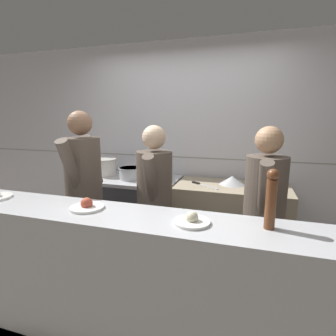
{
  "coord_description": "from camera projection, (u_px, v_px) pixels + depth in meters",
  "views": [
    {
      "loc": [
        0.8,
        -1.8,
        1.68
      ],
      "look_at": [
        0.01,
        0.74,
        1.15
      ],
      "focal_mm": 28.0,
      "sensor_mm": 36.0,
      "label": 1
    }
  ],
  "objects": [
    {
      "name": "pass_counter",
      "position": [
        126.0,
        285.0,
        1.84
      ],
      "size": [
        3.21,
        0.45,
        1.04
      ],
      "color": "#B7BABF",
      "rests_on": "ground_plane"
    },
    {
      "name": "oven_range",
      "position": [
        131.0,
        212.0,
        3.39
      ],
      "size": [
        1.21,
        0.71,
        0.91
      ],
      "color": "#38383D",
      "rests_on": "ground_plane"
    },
    {
      "name": "chef_line",
      "position": [
        264.0,
        215.0,
        2.12
      ],
      "size": [
        0.35,
        0.7,
        1.6
      ],
      "rotation": [
        0.0,
        0.0,
        -0.07
      ],
      "color": "black",
      "rests_on": "ground_plane"
    },
    {
      "name": "braising_pot",
      "position": [
        156.0,
        174.0,
        3.17
      ],
      "size": [
        0.29,
        0.29,
        0.16
      ],
      "color": "beige",
      "rests_on": "oven_range"
    },
    {
      "name": "chefs_knife",
      "position": [
        202.0,
        185.0,
        2.96
      ],
      "size": [
        0.34,
        0.22,
        0.02
      ],
      "color": "#B7BABF",
      "rests_on": "prep_counter"
    },
    {
      "name": "mixing_bowl_steel",
      "position": [
        232.0,
        180.0,
        2.98
      ],
      "size": [
        0.29,
        0.29,
        0.1
      ],
      "color": "#B7BABF",
      "rests_on": "prep_counter"
    },
    {
      "name": "plated_dish_dessert",
      "position": [
        192.0,
        220.0,
        1.59
      ],
      "size": [
        0.22,
        0.22,
        0.08
      ],
      "color": "white",
      "rests_on": "pass_counter"
    },
    {
      "name": "stock_pot",
      "position": [
        105.0,
        167.0,
        3.42
      ],
      "size": [
        0.3,
        0.3,
        0.22
      ],
      "color": "beige",
      "rests_on": "oven_range"
    },
    {
      "name": "chef_head_cook",
      "position": [
        84.0,
        190.0,
        2.57
      ],
      "size": [
        0.39,
        0.76,
        1.73
      ],
      "rotation": [
        0.0,
        0.0,
        0.12
      ],
      "color": "black",
      "rests_on": "ground_plane"
    },
    {
      "name": "ground_plane",
      "position": [
        141.0,
        316.0,
        2.24
      ],
      "size": [
        14.0,
        14.0,
        0.0
      ],
      "primitive_type": "plane",
      "color": "#6B6056"
    },
    {
      "name": "wall_back_tiled",
      "position": [
        185.0,
        146.0,
        3.43
      ],
      "size": [
        8.0,
        0.06,
        2.6
      ],
      "color": "silver",
      "rests_on": "ground_plane"
    },
    {
      "name": "sauce_pot",
      "position": [
        131.0,
        173.0,
        3.23
      ],
      "size": [
        0.29,
        0.29,
        0.15
      ],
      "color": "#B7BABF",
      "rests_on": "oven_range"
    },
    {
      "name": "prep_counter",
      "position": [
        231.0,
        224.0,
        3.03
      ],
      "size": [
        1.25,
        0.65,
        0.91
      ],
      "color": "gray",
      "rests_on": "ground_plane"
    },
    {
      "name": "chef_sous",
      "position": [
        155.0,
        203.0,
        2.43
      ],
      "size": [
        0.38,
        0.7,
        1.6
      ],
      "rotation": [
        0.0,
        0.0,
        0.19
      ],
      "color": "black",
      "rests_on": "ground_plane"
    },
    {
      "name": "plated_dish_appetiser",
      "position": [
        87.0,
        206.0,
        1.84
      ],
      "size": [
        0.24,
        0.24,
        0.08
      ],
      "color": "white",
      "rests_on": "pass_counter"
    },
    {
      "name": "pepper_mill",
      "position": [
        271.0,
        198.0,
        1.49
      ],
      "size": [
        0.07,
        0.07,
        0.35
      ],
      "color": "brown",
      "rests_on": "pass_counter"
    }
  ]
}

